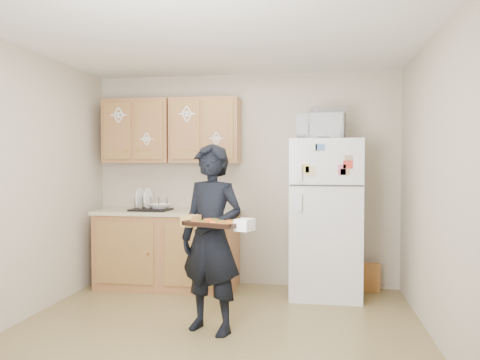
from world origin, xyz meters
name	(u,v)px	position (x,y,z in m)	size (l,w,h in m)	color
floor	(211,338)	(0.00, 0.00, 0.00)	(3.60, 3.60, 0.00)	olive
ceiling	(210,32)	(0.00, 0.00, 2.50)	(3.60, 3.60, 0.00)	white
wall_back	(244,180)	(0.00, 1.80, 1.25)	(3.60, 0.04, 2.50)	#B9AB96
wall_front	(119,207)	(0.00, -1.80, 1.25)	(3.60, 0.04, 2.50)	#B9AB96
wall_left	(11,185)	(-1.80, 0.00, 1.25)	(0.04, 3.60, 2.50)	#B9AB96
wall_right	(444,189)	(1.80, 0.00, 1.25)	(0.04, 3.60, 2.50)	#B9AB96
refrigerator	(325,218)	(0.95, 1.43, 0.85)	(0.75, 0.70, 1.70)	white
base_cabinet	(168,250)	(-0.85, 1.48, 0.43)	(1.60, 0.60, 0.86)	brown
countertop	(168,212)	(-0.85, 1.48, 0.88)	(1.64, 0.64, 0.04)	#C0B594
upper_cab_left	(139,132)	(-1.25, 1.61, 1.83)	(0.80, 0.33, 0.75)	brown
upper_cab_right	(205,131)	(-0.43, 1.61, 1.83)	(0.80, 0.33, 0.75)	brown
cereal_box	(371,277)	(1.47, 1.67, 0.16)	(0.20, 0.07, 0.32)	gold
person	(211,238)	(-0.03, 0.16, 0.80)	(0.59, 0.38, 1.61)	black
baking_tray	(217,224)	(0.08, -0.12, 0.96)	(0.45, 0.33, 0.04)	black
pizza_front_left	(201,222)	(-0.05, -0.16, 0.98)	(0.15, 0.15, 0.02)	orange
pizza_front_right	(223,224)	(0.15, -0.23, 0.98)	(0.15, 0.15, 0.02)	orange
pizza_back_left	(211,220)	(0.01, -0.02, 0.98)	(0.15, 0.15, 0.02)	orange
pizza_back_right	(233,222)	(0.20, -0.09, 0.98)	(0.15, 0.15, 0.02)	orange
pizza_center	(217,222)	(0.08, -0.12, 0.98)	(0.15, 0.15, 0.02)	orange
microwave	(321,127)	(0.90, 1.38, 1.84)	(0.49, 0.33, 0.27)	white
foil_pan	(328,111)	(0.97, 1.41, 2.01)	(0.34, 0.24, 0.07)	#ADACB2
dish_rack	(151,203)	(-1.03, 1.43, 0.99)	(0.44, 0.33, 0.18)	black
bowl	(160,206)	(-0.92, 1.43, 0.95)	(0.23, 0.23, 0.06)	white
soap_bottle	(222,205)	(-0.18, 1.34, 0.99)	(0.08, 0.08, 0.17)	white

